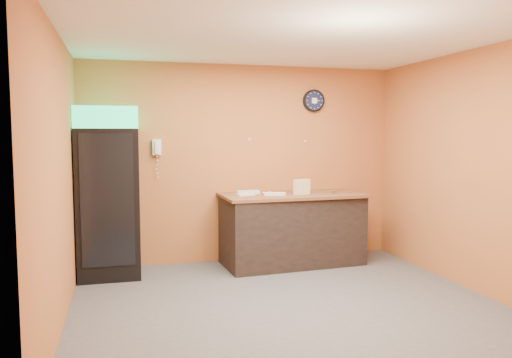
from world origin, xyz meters
name	(u,v)px	position (x,y,z in m)	size (l,w,h in m)	color
floor	(287,304)	(0.00, 0.00, 0.00)	(4.50, 4.50, 0.00)	#47474C
back_wall	(243,164)	(0.00, 2.00, 1.40)	(4.50, 0.02, 2.80)	#B76633
left_wall	(59,179)	(-2.25, 0.00, 1.40)	(0.02, 4.00, 2.80)	#B76633
right_wall	(470,170)	(2.25, 0.00, 1.40)	(0.02, 4.00, 2.80)	#B76633
ceiling	(288,38)	(0.00, 0.00, 2.80)	(4.50, 4.00, 0.02)	white
beverage_cooler	(109,195)	(-1.85, 1.60, 1.05)	(0.76, 0.78, 2.16)	black
prep_counter	(292,230)	(0.61, 1.58, 0.48)	(1.91, 0.85, 0.95)	black
wall_clock	(314,101)	(1.07, 1.97, 2.31)	(0.33, 0.06, 0.33)	black
wall_phone	(157,147)	(-1.21, 1.95, 1.64)	(0.12, 0.10, 0.21)	white
butcher_paper	(292,195)	(0.61, 1.58, 0.97)	(1.97, 0.93, 0.04)	brown
sub_roll_stack	(302,187)	(0.71, 1.47, 1.10)	(0.26, 0.17, 0.20)	#F0E6BB
wrapped_sandwich_left	(246,194)	(-0.08, 1.52, 1.01)	(0.25, 0.10, 0.04)	silver
wrapped_sandwich_mid	(275,194)	(0.31, 1.44, 1.02)	(0.28, 0.11, 0.04)	silver
wrapped_sandwich_right	(248,192)	(0.01, 1.71, 1.02)	(0.31, 0.12, 0.04)	silver
kitchen_tool	(272,191)	(0.36, 1.73, 1.02)	(0.06, 0.06, 0.06)	silver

